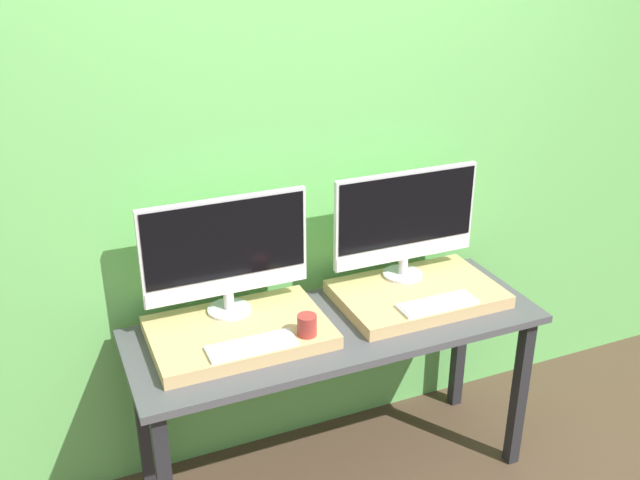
# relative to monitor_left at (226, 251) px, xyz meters

# --- Properties ---
(wall_back) EXTENTS (8.00, 0.04, 2.60)m
(wall_back) POSITION_rel_monitor_left_xyz_m (0.38, 0.19, 0.25)
(wall_back) COLOR #66B75B
(wall_back) RESTS_ON ground_plane
(workbench) EXTENTS (1.60, 0.57, 0.74)m
(workbench) POSITION_rel_monitor_left_xyz_m (0.38, -0.16, -0.40)
(workbench) COLOR #47474C
(workbench) RESTS_ON ground_plane
(wooden_riser_left) EXTENTS (0.65, 0.43, 0.05)m
(wooden_riser_left) POSITION_rel_monitor_left_xyz_m (0.00, -0.12, -0.28)
(wooden_riser_left) COLOR tan
(wooden_riser_left) RESTS_ON workbench
(monitor_left) EXTENTS (0.63, 0.17, 0.46)m
(monitor_left) POSITION_rel_monitor_left_xyz_m (0.00, 0.00, 0.00)
(monitor_left) COLOR silver
(monitor_left) RESTS_ON wooden_riser_left
(keyboard_left) EXTENTS (0.32, 0.11, 0.01)m
(keyboard_left) POSITION_rel_monitor_left_xyz_m (-0.00, -0.27, -0.25)
(keyboard_left) COLOR silver
(keyboard_left) RESTS_ON wooden_riser_left
(mug) EXTENTS (0.07, 0.07, 0.08)m
(mug) POSITION_rel_monitor_left_xyz_m (0.21, -0.27, -0.22)
(mug) COLOR #9E332D
(mug) RESTS_ON wooden_riser_left
(wooden_riser_right) EXTENTS (0.65, 0.43, 0.05)m
(wooden_riser_right) POSITION_rel_monitor_left_xyz_m (0.75, -0.12, -0.28)
(wooden_riser_right) COLOR tan
(wooden_riser_right) RESTS_ON workbench
(monitor_right) EXTENTS (0.63, 0.17, 0.46)m
(monitor_right) POSITION_rel_monitor_left_xyz_m (0.75, 0.00, 0.00)
(monitor_right) COLOR silver
(monitor_right) RESTS_ON wooden_riser_right
(keyboard_right) EXTENTS (0.32, 0.11, 0.01)m
(keyboard_right) POSITION_rel_monitor_left_xyz_m (0.75, -0.27, -0.25)
(keyboard_right) COLOR silver
(keyboard_right) RESTS_ON wooden_riser_right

